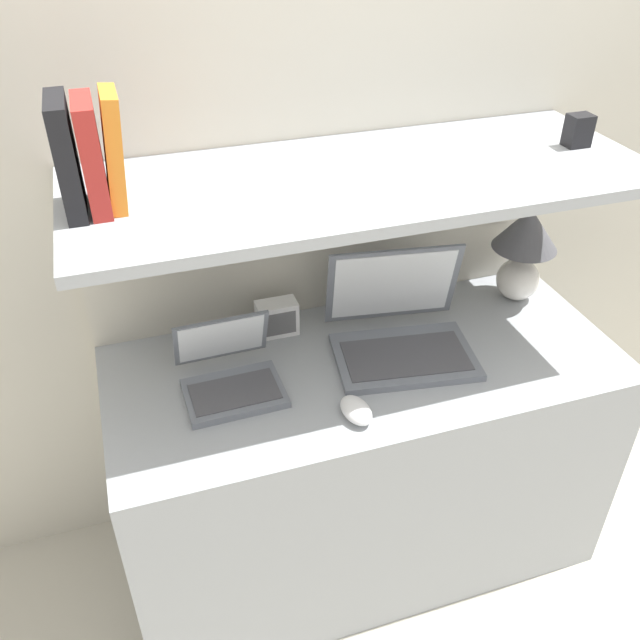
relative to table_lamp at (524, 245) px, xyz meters
The scene contains 14 objects.
ground_plane 1.20m from the table_lamp, 139.83° to the right, with size 12.00×12.00×0.00m, color #B2AD9E.
wall_back 0.65m from the table_lamp, 160.10° to the left, with size 6.00×0.05×2.40m.
desk 0.81m from the table_lamp, 163.34° to the right, with size 1.40×0.61×0.76m.
back_riser 0.66m from the table_lamp, 164.28° to the left, with size 1.40×0.04×1.25m.
shelf 0.65m from the table_lamp, behind, with size 1.40×0.55×0.03m.
table_lamp is the anchor object (origin of this frame).
laptop_large 0.48m from the table_lamp, 163.68° to the right, with size 0.42×0.37×0.27m.
laptop_small 0.95m from the table_lamp, behind, with size 0.25×0.25×0.18m.
computer_mouse 0.77m from the table_lamp, 151.73° to the right, with size 0.08×0.12×0.04m.
router_box 0.77m from the table_lamp, behind, with size 0.12×0.07×0.10m.
book_black 1.30m from the table_lamp, behind, with size 0.04×0.16×0.24m.
book_red 1.25m from the table_lamp, behind, with size 0.04×0.15×0.23m.
book_orange 1.21m from the table_lamp, behind, with size 0.05×0.13×0.24m.
shelf_gadget 0.39m from the table_lamp, 76.81° to the right, with size 0.06×0.05×0.08m.
Camera 1 is at (-0.57, -1.03, 1.91)m, focal length 38.00 mm.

